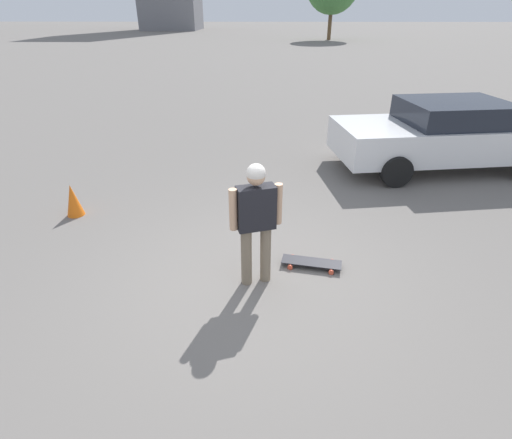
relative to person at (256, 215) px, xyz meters
name	(u,v)px	position (x,y,z in m)	size (l,w,h in m)	color
ground_plane	(256,281)	(0.00, 0.00, -0.96)	(220.00, 220.00, 0.00)	slate
person	(256,215)	(0.00, 0.00, 0.00)	(0.62, 0.33, 1.59)	#7A6B56
skateboard	(311,262)	(0.74, 0.34, -0.89)	(0.83, 0.40, 0.08)	#232328
car_parked_near	(446,134)	(3.95, 4.29, -0.21)	(4.81, 2.53, 1.43)	silver
traffic_cone	(73,200)	(-3.11, 1.78, -0.68)	(0.28, 0.28, 0.55)	orange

